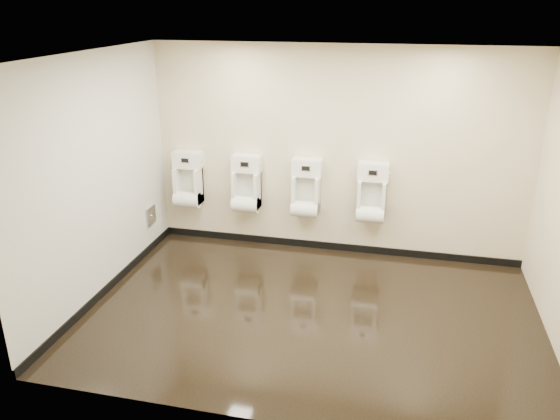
% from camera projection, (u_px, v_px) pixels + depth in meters
% --- Properties ---
extents(ground, '(5.00, 3.50, 0.00)m').
position_uv_depth(ground, '(311.00, 313.00, 6.13)').
color(ground, black).
rests_on(ground, ground).
extents(ceiling, '(5.00, 3.50, 0.00)m').
position_uv_depth(ceiling, '(318.00, 56.00, 5.12)').
color(ceiling, white).
extents(back_wall, '(5.00, 0.02, 2.80)m').
position_uv_depth(back_wall, '(336.00, 153.00, 7.22)').
color(back_wall, beige).
rests_on(back_wall, ground).
extents(front_wall, '(5.00, 0.02, 2.80)m').
position_uv_depth(front_wall, '(275.00, 274.00, 4.04)').
color(front_wall, beige).
rests_on(front_wall, ground).
extents(left_wall, '(0.02, 3.50, 2.80)m').
position_uv_depth(left_wall, '(96.00, 180.00, 6.15)').
color(left_wall, beige).
rests_on(left_wall, ground).
extents(tile_overlay_left, '(0.01, 3.50, 2.80)m').
position_uv_depth(tile_overlay_left, '(96.00, 180.00, 6.15)').
color(tile_overlay_left, silver).
rests_on(tile_overlay_left, ground).
extents(skirting_back, '(5.00, 0.02, 0.10)m').
position_uv_depth(skirting_back, '(333.00, 246.00, 7.69)').
color(skirting_back, black).
rests_on(skirting_back, ground).
extents(skirting_left, '(0.02, 3.50, 0.10)m').
position_uv_depth(skirting_left, '(110.00, 285.00, 6.64)').
color(skirting_left, black).
rests_on(skirting_left, ground).
extents(access_panel, '(0.04, 0.25, 0.25)m').
position_uv_depth(access_panel, '(151.00, 216.00, 7.56)').
color(access_panel, '#9E9EA3').
rests_on(access_panel, left_wall).
extents(urinal_0, '(0.41, 0.31, 0.77)m').
position_uv_depth(urinal_0, '(188.00, 183.00, 7.72)').
color(urinal_0, white).
rests_on(urinal_0, back_wall).
extents(urinal_1, '(0.41, 0.31, 0.77)m').
position_uv_depth(urinal_1, '(246.00, 188.00, 7.54)').
color(urinal_1, white).
rests_on(urinal_1, back_wall).
extents(urinal_2, '(0.41, 0.31, 0.77)m').
position_uv_depth(urinal_2, '(306.00, 192.00, 7.36)').
color(urinal_2, white).
rests_on(urinal_2, back_wall).
extents(urinal_3, '(0.41, 0.31, 0.77)m').
position_uv_depth(urinal_3, '(372.00, 197.00, 7.18)').
color(urinal_3, white).
rests_on(urinal_3, back_wall).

